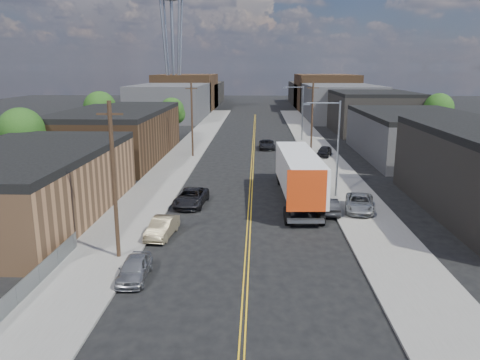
# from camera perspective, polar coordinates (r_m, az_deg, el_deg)

# --- Properties ---
(ground) EXTENTS (260.00, 260.00, 0.00)m
(ground) POSITION_cam_1_polar(r_m,az_deg,el_deg) (78.53, 1.68, 4.82)
(ground) COLOR black
(ground) RESTS_ON ground
(centerline) EXTENTS (0.32, 120.00, 0.01)m
(centerline) POSITION_cam_1_polar(r_m,az_deg,el_deg) (63.74, 1.57, 2.79)
(centerline) COLOR gold
(centerline) RESTS_ON ground
(sidewalk_left) EXTENTS (5.00, 140.00, 0.15)m
(sidewalk_left) POSITION_cam_1_polar(r_m,az_deg,el_deg) (64.52, -6.91, 2.89)
(sidewalk_left) COLOR slate
(sidewalk_left) RESTS_ON ground
(sidewalk_right) EXTENTS (5.00, 140.00, 0.15)m
(sidewalk_right) POSITION_cam_1_polar(r_m,az_deg,el_deg) (64.34, 10.07, 2.75)
(sidewalk_right) COLOR slate
(sidewalk_right) RESTS_ON ground
(warehouse_tan) EXTENTS (12.00, 22.00, 5.60)m
(warehouse_tan) POSITION_cam_1_polar(r_m,az_deg,el_deg) (41.19, -24.76, -0.47)
(warehouse_tan) COLOR #885F3F
(warehouse_tan) RESTS_ON ground
(warehouse_brown) EXTENTS (12.00, 26.00, 6.60)m
(warehouse_brown) POSITION_cam_1_polar(r_m,az_deg,el_deg) (64.93, -14.59, 5.50)
(warehouse_brown) COLOR #48301D
(warehouse_brown) RESTS_ON ground
(industrial_right_b) EXTENTS (14.00, 24.00, 6.10)m
(industrial_right_b) POSITION_cam_1_polar(r_m,az_deg,el_deg) (67.70, 20.64, 5.17)
(industrial_right_b) COLOR #343436
(industrial_right_b) RESTS_ON ground
(industrial_right_c) EXTENTS (14.00, 22.00, 7.60)m
(industrial_right_c) POSITION_cam_1_polar(r_m,az_deg,el_deg) (92.49, 15.67, 8.02)
(industrial_right_c) COLOR black
(industrial_right_c) RESTS_ON ground
(skyline_left_a) EXTENTS (16.00, 30.00, 8.00)m
(skyline_left_a) POSITION_cam_1_polar(r_m,az_deg,el_deg) (114.76, -8.32, 9.45)
(skyline_left_a) COLOR #343436
(skyline_left_a) RESTS_ON ground
(skyline_right_a) EXTENTS (16.00, 30.00, 8.00)m
(skyline_right_a) POSITION_cam_1_polar(r_m,az_deg,el_deg) (114.55, 12.04, 9.29)
(skyline_right_a) COLOR #343436
(skyline_right_a) RESTS_ON ground
(skyline_left_b) EXTENTS (16.00, 26.00, 10.00)m
(skyline_left_b) POSITION_cam_1_polar(r_m,az_deg,el_deg) (139.32, -6.48, 10.62)
(skyline_left_b) COLOR #48301D
(skyline_left_b) RESTS_ON ground
(skyline_right_b) EXTENTS (16.00, 26.00, 10.00)m
(skyline_right_b) POSITION_cam_1_polar(r_m,az_deg,el_deg) (139.15, 10.32, 10.48)
(skyline_right_b) COLOR #48301D
(skyline_right_b) RESTS_ON ground
(skyline_left_c) EXTENTS (16.00, 40.00, 7.00)m
(skyline_left_c) POSITION_cam_1_polar(r_m,az_deg,el_deg) (159.18, -5.39, 10.45)
(skyline_left_c) COLOR black
(skyline_left_c) RESTS_ON ground
(skyline_right_c) EXTENTS (16.00, 40.00, 7.00)m
(skyline_right_c) POSITION_cam_1_polar(r_m,az_deg,el_deg) (159.03, 9.29, 10.34)
(skyline_right_c) COLOR black
(skyline_right_c) RESTS_ON ground
(streetlight_near) EXTENTS (3.39, 0.25, 9.00)m
(streetlight_near) POSITION_cam_1_polar(r_m,az_deg,el_deg) (43.69, 11.37, 4.64)
(streetlight_near) COLOR gray
(streetlight_near) RESTS_ON ground
(streetlight_far) EXTENTS (3.39, 0.25, 9.00)m
(streetlight_far) POSITION_cam_1_polar(r_m,az_deg,el_deg) (78.21, 7.35, 8.61)
(streetlight_far) COLOR gray
(streetlight_far) RESTS_ON ground
(utility_pole_left_near) EXTENTS (1.60, 0.26, 10.00)m
(utility_pole_left_near) POSITION_cam_1_polar(r_m,az_deg,el_deg) (29.76, -15.11, -0.04)
(utility_pole_left_near) COLOR black
(utility_pole_left_near) RESTS_ON ground
(utility_pole_left_far) EXTENTS (1.60, 0.26, 10.00)m
(utility_pole_left_far) POSITION_cam_1_polar(r_m,az_deg,el_deg) (63.59, -5.87, 7.37)
(utility_pole_left_far) COLOR black
(utility_pole_left_far) RESTS_ON ground
(utility_pole_right) EXTENTS (1.60, 0.26, 10.00)m
(utility_pole_right) POSITION_cam_1_polar(r_m,az_deg,el_deg) (66.40, 8.78, 7.55)
(utility_pole_right) COLOR black
(utility_pole_right) RESTS_ON ground
(chainlink_fence) EXTENTS (0.05, 16.00, 1.22)m
(chainlink_fence) POSITION_cam_1_polar(r_m,az_deg,el_deg) (26.80, -25.60, -12.65)
(chainlink_fence) COLOR slate
(chainlink_fence) RESTS_ON ground
(tree_left_near) EXTENTS (4.85, 4.76, 7.91)m
(tree_left_near) POSITION_cam_1_polar(r_m,az_deg,el_deg) (53.98, -25.02, 5.13)
(tree_left_near) COLOR black
(tree_left_near) RESTS_ON ground
(tree_left_mid) EXTENTS (5.10, 5.04, 8.37)m
(tree_left_mid) POSITION_cam_1_polar(r_m,az_deg,el_deg) (76.92, -16.65, 8.20)
(tree_left_mid) COLOR black
(tree_left_mid) RESTS_ON ground
(tree_left_far) EXTENTS (4.35, 4.20, 6.97)m
(tree_left_far) POSITION_cam_1_polar(r_m,az_deg,el_deg) (81.26, -8.26, 8.23)
(tree_left_far) COLOR black
(tree_left_far) RESTS_ON ground
(tree_right_far) EXTENTS (4.85, 4.76, 7.91)m
(tree_right_far) POSITION_cam_1_polar(r_m,az_deg,el_deg) (83.29, 23.07, 7.85)
(tree_right_far) COLOR black
(tree_right_far) RESTS_ON ground
(semi_truck) EXTENTS (3.53, 17.45, 4.55)m
(semi_truck) POSITION_cam_1_polar(r_m,az_deg,el_deg) (43.49, 6.98, 1.10)
(semi_truck) COLOR silver
(semi_truck) RESTS_ON ground
(car_left_a) EXTENTS (1.66, 3.96, 1.34)m
(car_left_a) POSITION_cam_1_polar(r_m,az_deg,el_deg) (27.98, -12.74, -10.45)
(car_left_a) COLOR gray
(car_left_a) RESTS_ON ground
(car_left_b) EXTENTS (1.95, 4.38, 1.40)m
(car_left_b) POSITION_cam_1_polar(r_m,az_deg,el_deg) (34.27, -9.47, -5.71)
(car_left_b) COLOR #7E7152
(car_left_b) RESTS_ON ground
(car_left_c) EXTENTS (2.87, 5.45, 1.46)m
(car_left_c) POSITION_cam_1_polar(r_m,az_deg,el_deg) (41.53, -5.97, -2.12)
(car_left_c) COLOR black
(car_left_c) RESTS_ON ground
(car_right_oncoming) EXTENTS (1.46, 3.98, 1.30)m
(car_right_oncoming) POSITION_cam_1_polar(r_m,az_deg,el_deg) (39.74, 10.76, -3.13)
(car_right_oncoming) COLOR black
(car_right_oncoming) RESTS_ON ground
(car_right_lot_a) EXTENTS (3.19, 5.32, 1.38)m
(car_right_lot_a) POSITION_cam_1_polar(r_m,az_deg,el_deg) (40.49, 14.35, -2.73)
(car_right_lot_a) COLOR gray
(car_right_lot_a) RESTS_ON sidewalk_right
(car_right_lot_c) EXTENTS (2.82, 4.40, 1.39)m
(car_right_lot_c) POSITION_cam_1_polar(r_m,az_deg,el_deg) (64.49, 10.23, 3.46)
(car_right_lot_c) COLOR black
(car_right_lot_c) RESTS_ON sidewalk_right
(car_ahead_truck) EXTENTS (2.33, 4.93, 1.36)m
(car_ahead_truck) POSITION_cam_1_polar(r_m,az_deg,el_deg) (70.30, 3.28, 4.34)
(car_ahead_truck) COLOR black
(car_ahead_truck) RESTS_ON ground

